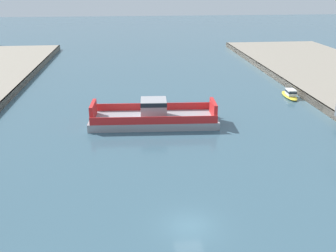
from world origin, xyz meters
The scene contains 3 objects.
ground_plane centered at (0.00, 0.00, 0.00)m, with size 400.00×400.00×0.00m, color #385666.
chain_ferry centered at (-1.45, 24.63, 1.12)m, with size 18.51×7.12×3.70m.
moored_boat_near_left centered at (23.49, 35.47, 0.57)m, with size 2.30×6.08×1.54m.
Camera 1 is at (-4.49, -26.38, 19.54)m, focal length 40.29 mm.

